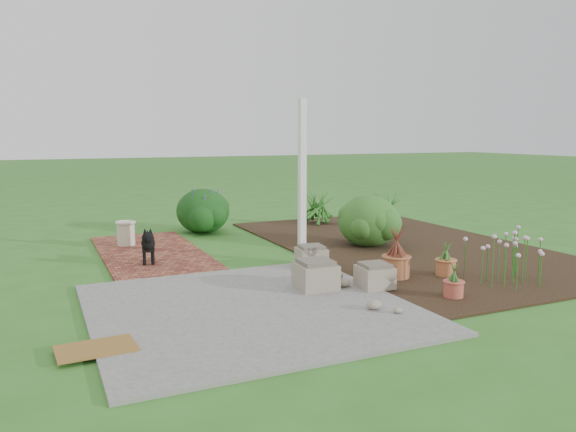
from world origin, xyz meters
name	(u,v)px	position (x,y,z in m)	size (l,w,h in m)	color
ground	(287,266)	(0.00, 0.00, 0.00)	(80.00, 80.00, 0.00)	#326821
concrete_patio	(250,308)	(-1.25, -1.75, 0.02)	(3.50, 3.50, 0.04)	#60605E
brick_path	(151,252)	(-1.70, 1.75, 0.02)	(1.60, 3.50, 0.04)	maroon
garden_bed	(404,246)	(2.50, 0.50, 0.01)	(4.00, 7.00, 0.03)	black
veranda_post	(302,182)	(0.30, 0.10, 1.25)	(0.10, 0.10, 2.50)	white
stone_trough_near	(375,277)	(0.48, -1.66, 0.18)	(0.41, 0.41, 0.27)	#78725B
stone_trough_mid	(316,276)	(-0.23, -1.40, 0.20)	(0.47, 0.47, 0.32)	#77735D
stone_trough_far	(311,257)	(0.26, -0.31, 0.18)	(0.41, 0.41, 0.27)	gray
coir_doormat	(96,348)	(-2.98, -2.39, 0.05)	(0.70, 0.45, 0.02)	brown
black_dog	(148,243)	(-1.90, 0.85, 0.35)	(0.25, 0.60, 0.52)	black
cream_ceramic_urn	(126,234)	(-1.99, 2.46, 0.24)	(0.31, 0.31, 0.41)	beige
evergreen_shrub	(369,220)	(1.91, 0.75, 0.49)	(1.07, 1.07, 0.91)	#194310
agapanthus_clump_back	(386,207)	(3.29, 2.22, 0.46)	(0.97, 0.97, 0.87)	#0E3513
agapanthus_clump_front	(317,204)	(2.20, 3.26, 0.45)	(0.95, 0.95, 0.84)	#10390F
pink_flower_patch	(514,258)	(2.27, -2.22, 0.37)	(1.07, 1.07, 0.69)	#113D0F
terracotta_pot_bronze	(396,267)	(1.05, -1.32, 0.18)	(0.37, 0.37, 0.30)	#9A5734
terracotta_pot_small_left	(446,267)	(1.75, -1.51, 0.14)	(0.27, 0.27, 0.22)	#B4673D
terracotta_pot_small_right	(454,289)	(1.14, -2.38, 0.13)	(0.23, 0.23, 0.20)	#B54D3D
purple_flowering_bush	(203,210)	(-0.33, 3.41, 0.45)	(1.07, 1.07, 0.91)	black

